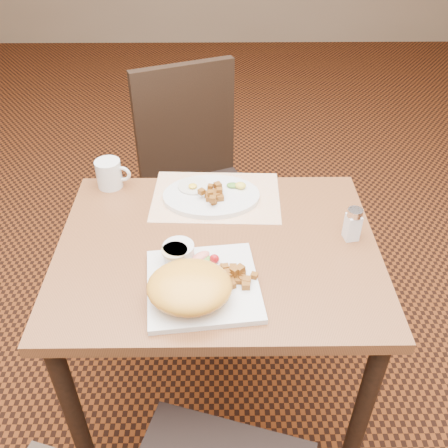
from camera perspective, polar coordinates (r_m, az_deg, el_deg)
ground at (r=1.97m, az=-0.57°, el=-19.24°), size 8.00×8.00×0.00m
table at (r=1.47m, az=-0.73°, el=-5.72°), size 0.90×0.70×0.75m
chair_far at (r=2.09m, az=-3.21°, el=5.64°), size 0.55×0.56×0.97m
placemat at (r=1.59m, az=-0.91°, el=3.14°), size 0.41×0.30×0.00m
plate_square at (r=1.28m, az=-2.41°, el=-7.00°), size 0.31×0.31×0.02m
plate_oval at (r=1.57m, az=-1.46°, el=3.22°), size 0.31×0.23×0.02m
hollandaise_mound at (r=1.21m, az=-4.04°, el=-7.21°), size 0.21×0.19×0.08m
ramekin at (r=1.32m, az=-5.23°, el=-3.20°), size 0.08×0.09×0.05m
garnish_sq at (r=1.32m, az=-2.21°, el=-3.90°), size 0.09×0.06×0.03m
fried_egg at (r=1.60m, az=-3.50°, el=4.37°), size 0.10×0.10×0.02m
garnish_ov at (r=1.59m, az=1.55°, el=4.44°), size 0.07×0.04×0.02m
salt_shaker at (r=1.44m, az=14.51°, el=0.04°), size 0.05×0.05×0.10m
coffee_mug at (r=1.66m, az=-12.93°, el=5.62°), size 0.11×0.08×0.09m
home_fries_sq at (r=1.27m, az=1.11°, el=-5.85°), size 0.12×0.09×0.04m
home_fries_ov at (r=1.54m, az=-1.11°, el=3.43°), size 0.08×0.10×0.04m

